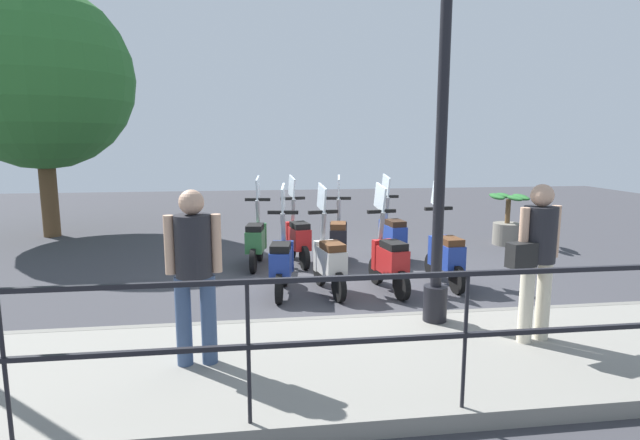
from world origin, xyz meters
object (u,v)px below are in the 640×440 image
(scooter_far_1, at_px, (338,237))
(scooter_far_3, at_px, (256,239))
(lamp_post_near, at_px, (441,139))
(scooter_far_0, at_px, (392,234))
(scooter_near_1, at_px, (389,259))
(scooter_far_2, at_px, (298,237))
(scooter_near_3, at_px, (282,261))
(scooter_near_0, at_px, (445,254))
(pedestrian_distant, at_px, (194,264))
(scooter_near_2, at_px, (329,260))
(tree_large, at_px, (39,78))
(potted_palm, at_px, (507,223))
(pedestrian_with_bag, at_px, (537,251))

(scooter_far_1, distance_m, scooter_far_3, 1.42)
(lamp_post_near, height_order, scooter_far_0, lamp_post_near)
(scooter_near_1, bearing_deg, scooter_far_2, 22.39)
(lamp_post_near, relative_size, scooter_far_2, 2.94)
(lamp_post_near, relative_size, scooter_near_3, 2.94)
(scooter_near_3, bearing_deg, scooter_far_1, -25.22)
(scooter_near_0, relative_size, scooter_near_1, 1.00)
(scooter_near_1, distance_m, scooter_far_0, 1.90)
(scooter_near_1, distance_m, scooter_far_1, 1.75)
(pedestrian_distant, xyz_separation_m, scooter_near_2, (2.40, -1.58, -0.60))
(scooter_near_0, bearing_deg, scooter_far_3, 56.64)
(scooter_near_1, distance_m, scooter_far_2, 2.12)
(tree_large, height_order, scooter_far_1, tree_large)
(potted_palm, relative_size, scooter_far_0, 0.69)
(scooter_near_1, bearing_deg, tree_large, 41.44)
(pedestrian_distant, xyz_separation_m, scooter_near_3, (2.43, -0.91, -0.60))
(lamp_post_near, distance_m, scooter_near_1, 2.31)
(lamp_post_near, height_order, scooter_near_3, lamp_post_near)
(pedestrian_distant, relative_size, scooter_far_2, 1.03)
(pedestrian_with_bag, xyz_separation_m, pedestrian_distant, (-0.08, 3.29, 0.00))
(pedestrian_distant, bearing_deg, scooter_near_0, 124.94)
(scooter_far_2, bearing_deg, pedestrian_with_bag, -165.02)
(scooter_far_0, bearing_deg, potted_palm, -76.26)
(tree_large, xyz_separation_m, scooter_near_0, (-4.88, -7.33, -2.99))
(scooter_far_0, bearing_deg, scooter_near_3, 122.99)
(scooter_far_3, bearing_deg, pedestrian_with_bag, -137.19)
(scooter_far_0, distance_m, scooter_far_2, 1.71)
(scooter_far_3, bearing_deg, scooter_near_1, -124.02)
(pedestrian_distant, distance_m, scooter_near_3, 2.66)
(lamp_post_near, distance_m, scooter_near_0, 2.57)
(scooter_far_0, bearing_deg, scooter_near_2, 134.61)
(pedestrian_with_bag, xyz_separation_m, potted_palm, (5.11, -2.44, -0.63))
(scooter_near_2, distance_m, scooter_far_1, 1.69)
(pedestrian_distant, relative_size, scooter_far_3, 1.03)
(lamp_post_near, distance_m, scooter_near_2, 2.53)
(pedestrian_distant, distance_m, scooter_near_1, 3.43)
(tree_large, relative_size, scooter_near_2, 3.55)
(pedestrian_with_bag, bearing_deg, scooter_near_0, -14.90)
(scooter_near_3, height_order, scooter_far_0, same)
(pedestrian_distant, xyz_separation_m, scooter_near_0, (2.52, -3.34, -0.60))
(pedestrian_with_bag, bearing_deg, scooter_far_2, 12.56)
(pedestrian_distant, xyz_separation_m, scooter_far_3, (4.04, -0.57, -0.60))
(scooter_near_3, height_order, scooter_far_1, same)
(pedestrian_distant, distance_m, potted_palm, 7.76)
(scooter_near_1, relative_size, scooter_near_3, 1.00)
(scooter_near_2, bearing_deg, scooter_near_1, -103.82)
(scooter_far_1, height_order, scooter_far_3, same)
(lamp_post_near, height_order, scooter_far_3, lamp_post_near)
(scooter_near_2, bearing_deg, scooter_far_3, 21.25)
(scooter_far_3, bearing_deg, potted_palm, -69.25)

